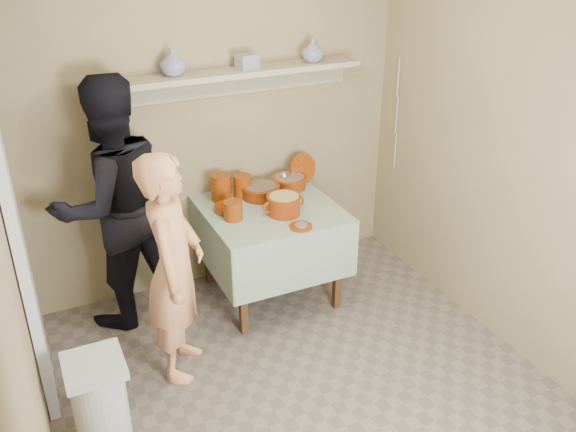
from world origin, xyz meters
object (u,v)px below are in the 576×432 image
person_cook (174,268)px  serving_table (270,222)px  trash_bin (100,401)px  person_helper (113,205)px  cazuela_rice (284,203)px

person_cook → serving_table: (0.88, 0.54, -0.12)m
serving_table → trash_bin: 1.79m
trash_bin → person_helper: bearing=72.1°
person_helper → trash_bin: bearing=56.2°
person_helper → trash_bin: (-0.38, -1.18, -0.63)m
person_cook → trash_bin: size_ratio=2.71×
serving_table → person_helper: bearing=168.7°
serving_table → trash_bin: size_ratio=1.74×
person_helper → serving_table: (1.09, -0.22, -0.27)m
cazuela_rice → trash_bin: (-1.52, -0.82, -0.56)m
serving_table → trash_bin: (-1.46, -0.96, -0.36)m
person_helper → cazuela_rice: size_ratio=5.51×
person_cook → serving_table: 1.04m
serving_table → cazuela_rice: (0.05, -0.14, 0.20)m
cazuela_rice → trash_bin: 1.81m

